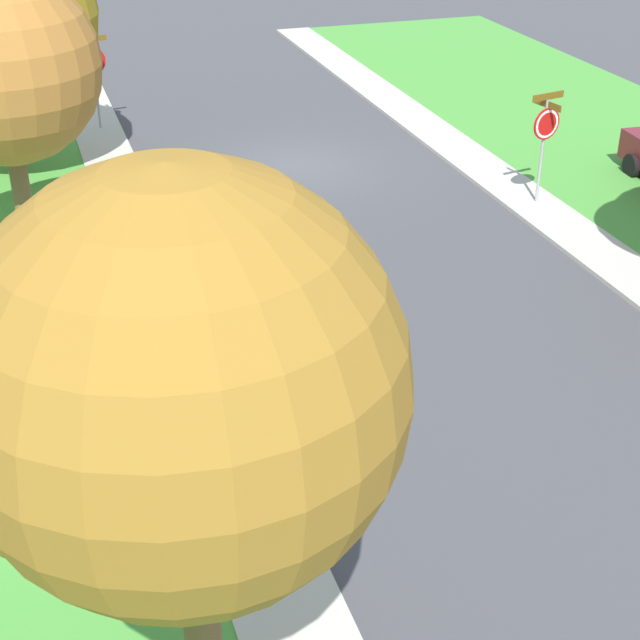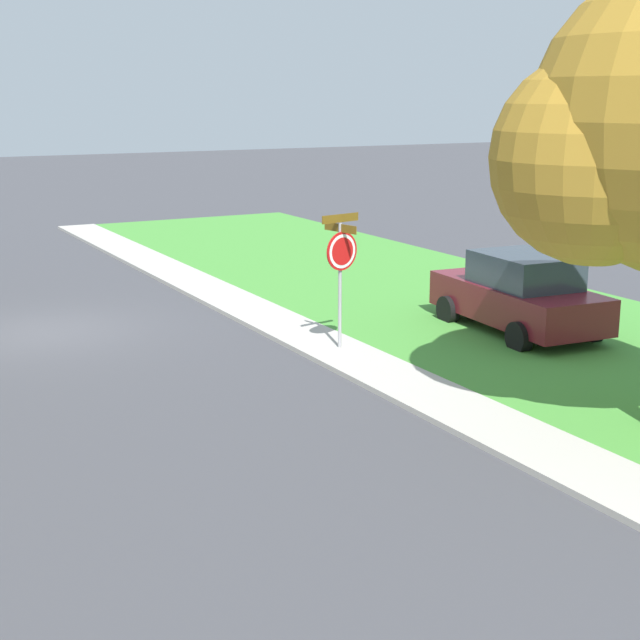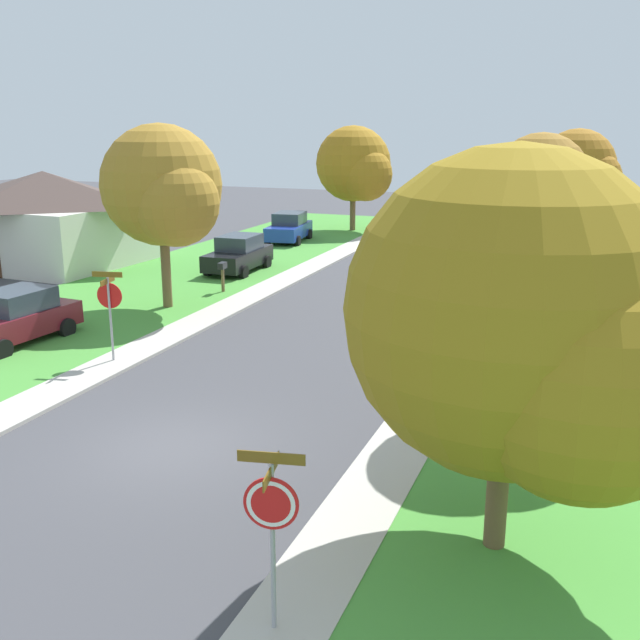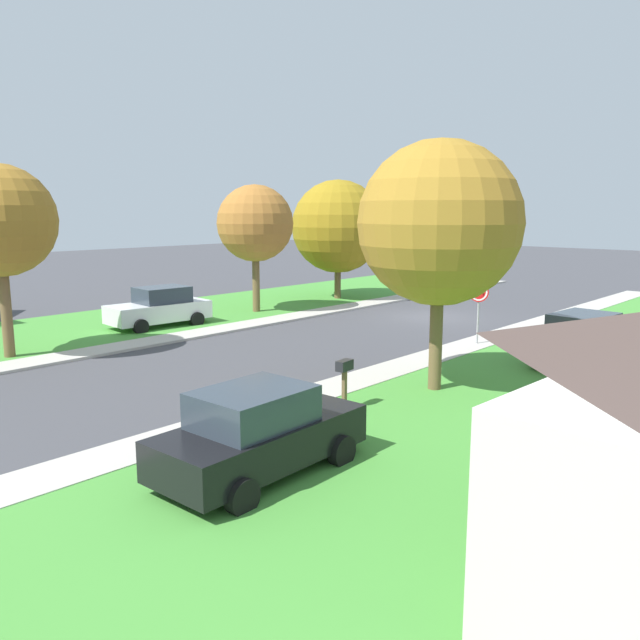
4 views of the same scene
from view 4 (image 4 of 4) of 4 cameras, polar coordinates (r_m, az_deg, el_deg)
name	(u,v)px [view 4 (image 4 of 4)]	position (r m, az deg, el deg)	size (l,w,h in m)	color
ground_plane	(431,317)	(30.66, 9.98, 0.28)	(120.00, 120.00, 0.00)	#424247
sidewalk_east	(159,340)	(25.32, -14.23, -1.78)	(1.40, 56.00, 0.10)	#B7B2A8
lawn_east	(98,326)	(29.30, -19.35, -0.50)	(8.00, 56.00, 0.08)	#479338
sidewalk_west	(346,385)	(18.43, 2.33, -5.82)	(1.40, 56.00, 0.10)	#B7B2A8
lawn_west	(496,421)	(15.97, 15.54, -8.72)	(8.00, 56.00, 0.08)	#479338
stop_sign_near_corner	(409,265)	(36.90, 7.99, 4.89)	(0.91, 0.91, 2.77)	#9E9EA3
stop_sign_far_corner	(479,296)	(24.17, 14.07, 2.10)	(0.90, 0.90, 2.77)	#9E9EA3
car_maroon_far_down_street	(584,340)	(22.25, 22.67, -1.67)	(2.28, 4.42, 1.76)	maroon
car_white_kerbside_mid	(160,307)	(28.22, -14.22, 1.10)	(2.30, 4.43, 1.76)	white
car_black_near_corner	(259,433)	(12.23, -5.50, -10.04)	(2.14, 4.35, 1.76)	black
tree_sidewalk_near	(254,226)	(31.40, -5.92, 8.41)	(3.99, 3.71, 6.25)	brown
tree_corner_large	(336,229)	(36.07, 1.46, 8.14)	(5.55, 5.16, 6.69)	brown
tree_sidewalk_far	(1,224)	(23.92, -26.78, 7.68)	(4.02, 3.74, 6.56)	brown
tree_across_right	(435,228)	(17.79, 10.26, 8.10)	(4.79, 4.46, 6.91)	brown
mailbox	(344,372)	(16.01, 2.21, -4.68)	(0.29, 0.50, 1.31)	brown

